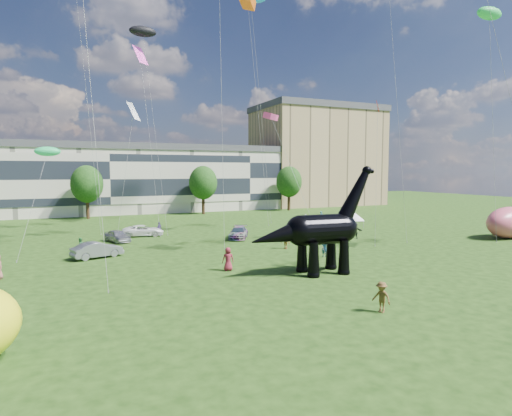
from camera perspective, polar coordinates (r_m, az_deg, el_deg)
name	(u,v)px	position (r m, az deg, el deg)	size (l,w,h in m)	color
ground	(325,293)	(28.83, 9.15, -11.13)	(220.00, 220.00, 0.00)	#16330C
terrace_row	(107,181)	(85.47, -19.20, 3.37)	(78.00, 11.00, 12.00)	beige
apartment_block	(317,158)	(104.07, 8.10, 6.58)	(28.00, 18.00, 22.00)	tan
tree_mid_left	(87,181)	(76.23, -21.63, 3.35)	(5.20, 5.20, 9.44)	#382314
tree_mid_right	(203,180)	(79.63, -7.07, 3.72)	(5.20, 5.20, 9.44)	#382314
tree_far_right	(289,179)	(86.61, 4.42, 3.84)	(5.20, 5.20, 9.44)	#382314
dinosaur_sculpture	(318,232)	(33.48, 8.24, -3.13)	(10.63, 3.05, 8.69)	black
car_silver	(117,236)	(50.46, -18.00, -3.57)	(1.63, 4.06, 1.38)	#A6A5AA
car_grey	(97,250)	(41.98, -20.42, -5.25)	(1.58, 4.52, 1.49)	gray
car_white	(143,231)	(54.11, -14.81, -2.93)	(2.28, 4.94, 1.37)	white
car_dark	(239,233)	(50.50, -2.35, -3.32)	(1.95, 4.79, 1.39)	#595960
gazebo_near	(306,220)	(55.28, 6.64, -1.58)	(4.20, 4.20, 2.43)	white
gazebo_far	(352,215)	(62.10, 12.65, -0.97)	(4.29, 4.29, 2.39)	white
inflatable_pink	(509,222)	(59.04, 30.63, -1.66)	(7.46, 3.73, 3.73)	#D9546D
visitors	(232,246)	(40.54, -3.25, -5.10)	(49.59, 38.13, 1.89)	gray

